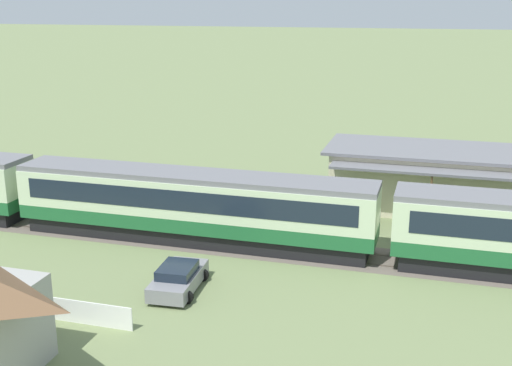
# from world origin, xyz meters

# --- Properties ---
(ground_plane) EXTENTS (600.00, 600.00, 0.00)m
(ground_plane) POSITION_xyz_m (0.00, 0.00, 0.00)
(ground_plane) COLOR #707F51
(passenger_train) EXTENTS (64.37, 3.04, 4.05)m
(passenger_train) POSITION_xyz_m (-10.13, -0.55, 2.25)
(passenger_train) COLOR #1E6033
(passenger_train) RESTS_ON ground_plane
(railway_track) EXTENTS (101.17, 3.60, 0.04)m
(railway_track) POSITION_xyz_m (-10.81, -0.55, 0.01)
(railway_track) COLOR #665B51
(railway_track) RESTS_ON ground_plane
(station_building) EXTENTS (13.84, 7.72, 4.06)m
(station_building) POSITION_xyz_m (2.56, 9.44, 2.06)
(station_building) COLOR beige
(station_building) RESTS_ON ground_plane
(parked_car_grey) EXTENTS (2.41, 4.14, 1.31)m
(parked_car_grey) POSITION_xyz_m (-8.64, -6.93, 0.63)
(parked_car_grey) COLOR gray
(parked_car_grey) RESTS_ON ground_plane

